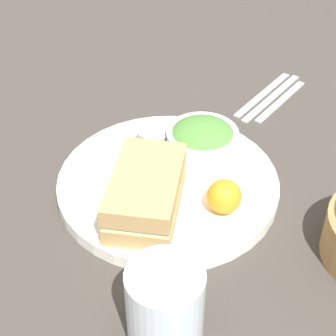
% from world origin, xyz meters
% --- Properties ---
extents(ground_plane, '(4.00, 4.00, 0.00)m').
position_xyz_m(ground_plane, '(0.00, 0.00, 0.00)').
color(ground_plane, '#3D3833').
extents(plate, '(0.31, 0.31, 0.02)m').
position_xyz_m(plate, '(0.00, 0.00, 0.01)').
color(plate, white).
rests_on(plate, ground_plane).
extents(sandwich, '(0.17, 0.12, 0.06)m').
position_xyz_m(sandwich, '(0.07, -0.00, 0.05)').
color(sandwich, tan).
rests_on(sandwich, plate).
extents(salad_bowl, '(0.10, 0.10, 0.06)m').
position_xyz_m(salad_bowl, '(-0.06, 0.03, 0.05)').
color(salad_bowl, silver).
rests_on(salad_bowl, plate).
extents(dressing_cup, '(0.05, 0.05, 0.04)m').
position_xyz_m(dressing_cup, '(-0.05, -0.04, 0.04)').
color(dressing_cup, '#B7B7BC').
rests_on(dressing_cup, plate).
extents(orange_wedge, '(0.05, 0.05, 0.05)m').
position_xyz_m(orange_wedge, '(0.02, 0.09, 0.04)').
color(orange_wedge, orange).
rests_on(orange_wedge, plate).
extents(drink_glass, '(0.08, 0.08, 0.10)m').
position_xyz_m(drink_glass, '(0.22, 0.10, 0.05)').
color(drink_glass, silver).
rests_on(drink_glass, ground_plane).
extents(fork, '(0.17, 0.05, 0.01)m').
position_xyz_m(fork, '(-0.30, 0.05, 0.00)').
color(fork, '#B2B2B7').
rests_on(fork, ground_plane).
extents(knife, '(0.18, 0.05, 0.01)m').
position_xyz_m(knife, '(-0.29, 0.06, 0.00)').
color(knife, '#B2B2B7').
rests_on(knife, ground_plane).
extents(spoon, '(0.16, 0.04, 0.01)m').
position_xyz_m(spoon, '(-0.29, 0.08, 0.00)').
color(spoon, '#B2B2B7').
rests_on(spoon, ground_plane).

